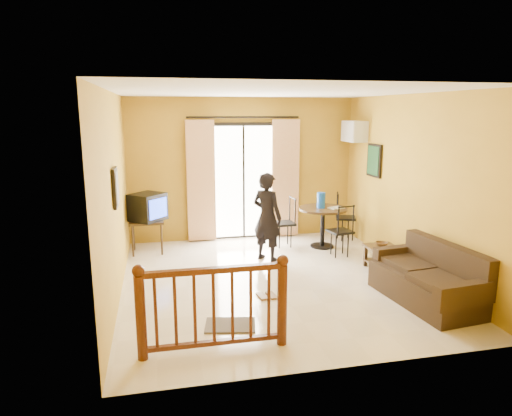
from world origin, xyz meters
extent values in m
plane|color=beige|center=(0.00, 0.00, 0.00)|extent=(5.00, 5.00, 0.00)
plane|color=white|center=(0.00, 0.00, 2.80)|extent=(5.00, 5.00, 0.00)
plane|color=#B78C23|center=(0.00, 2.50, 1.40)|extent=(4.50, 0.00, 4.50)
plane|color=#B78C23|center=(0.00, -2.50, 1.40)|extent=(4.50, 0.00, 4.50)
plane|color=#B78C23|center=(-2.25, 0.00, 1.40)|extent=(0.00, 5.00, 5.00)
plane|color=#B78C23|center=(2.25, 0.00, 1.40)|extent=(0.00, 5.00, 5.00)
cube|color=black|center=(0.00, 2.48, 1.15)|extent=(1.34, 0.03, 2.34)
cube|color=white|center=(0.00, 2.45, 1.15)|extent=(1.20, 0.04, 2.20)
cube|color=black|center=(0.00, 2.43, 1.15)|extent=(0.04, 0.02, 2.20)
cube|color=beige|center=(-0.85, 2.40, 1.20)|extent=(0.55, 0.08, 2.35)
cube|color=beige|center=(0.85, 2.40, 1.20)|extent=(0.55, 0.08, 2.35)
cylinder|color=black|center=(0.00, 2.40, 2.42)|extent=(2.20, 0.04, 0.04)
cube|color=black|center=(-1.90, 1.86, 0.58)|extent=(0.60, 0.50, 0.04)
cylinder|color=black|center=(-2.15, 1.66, 0.29)|extent=(0.04, 0.04, 0.58)
cylinder|color=black|center=(-1.65, 1.66, 0.29)|extent=(0.04, 0.04, 0.58)
cylinder|color=black|center=(-2.15, 2.06, 0.29)|extent=(0.04, 0.04, 0.58)
cylinder|color=black|center=(-1.65, 2.06, 0.29)|extent=(0.04, 0.04, 0.58)
cube|color=black|center=(-1.87, 1.86, 0.85)|extent=(0.73, 0.73, 0.49)
cube|color=#2A4CFC|center=(-1.68, 1.69, 0.85)|extent=(0.30, 0.33, 0.35)
cube|color=black|center=(-2.22, -0.20, 1.55)|extent=(0.04, 0.42, 0.52)
cube|color=#5A534D|center=(-2.19, -0.20, 1.55)|extent=(0.01, 0.34, 0.44)
cylinder|color=black|center=(1.34, 1.52, 0.74)|extent=(0.91, 0.91, 0.04)
cylinder|color=black|center=(1.34, 1.52, 0.37)|extent=(0.08, 0.08, 0.74)
cylinder|color=black|center=(1.34, 1.52, 0.01)|extent=(0.44, 0.44, 0.03)
cylinder|color=blue|center=(1.30, 1.52, 0.90)|extent=(0.16, 0.16, 0.29)
cube|color=beige|center=(1.56, 1.42, 0.77)|extent=(0.33, 0.27, 0.02)
cube|color=silver|center=(2.10, 1.95, 2.15)|extent=(0.30, 0.60, 0.40)
cube|color=gray|center=(1.95, 1.95, 2.15)|extent=(0.02, 0.56, 0.36)
cube|color=black|center=(2.22, 1.30, 1.65)|extent=(0.04, 0.50, 0.60)
cube|color=black|center=(2.19, 1.30, 1.65)|extent=(0.01, 0.42, 0.52)
cube|color=black|center=(1.85, -0.07, 0.36)|extent=(0.48, 0.86, 0.04)
cube|color=black|center=(1.85, -0.07, 0.12)|extent=(0.44, 0.82, 0.03)
cube|color=black|center=(1.66, -0.45, 0.18)|extent=(0.05, 0.05, 0.36)
cube|color=black|center=(2.04, -0.45, 0.18)|extent=(0.05, 0.05, 0.36)
cube|color=black|center=(1.66, 0.32, 0.18)|extent=(0.05, 0.05, 0.36)
cube|color=black|center=(2.04, 0.32, 0.18)|extent=(0.05, 0.05, 0.36)
imported|color=brown|center=(1.85, 0.15, 0.42)|extent=(0.20, 0.20, 0.06)
cube|color=#2F2012|center=(1.80, -1.21, 0.20)|extent=(0.95, 1.64, 0.39)
cube|color=#2F2012|center=(2.09, -1.21, 0.54)|extent=(0.35, 1.57, 0.54)
cube|color=#2F2012|center=(1.80, -1.97, 0.41)|extent=(0.79, 0.24, 0.29)
cube|color=#2F2012|center=(1.80, -0.45, 0.41)|extent=(0.79, 0.24, 0.29)
cube|color=#2F2012|center=(1.75, -1.55, 0.42)|extent=(0.61, 0.69, 0.10)
cube|color=#2F2012|center=(1.75, -0.87, 0.42)|extent=(0.61, 0.69, 0.10)
imported|color=black|center=(0.13, 0.99, 0.77)|extent=(0.65, 0.66, 1.53)
cylinder|color=#471E0F|center=(-1.90, -1.90, 0.46)|extent=(0.11, 0.11, 0.92)
cylinder|color=#471E0F|center=(-0.40, -1.90, 0.46)|extent=(0.11, 0.11, 0.92)
sphere|color=#471E0F|center=(-1.90, -1.90, 0.97)|extent=(0.13, 0.13, 0.13)
sphere|color=#471E0F|center=(-0.40, -1.90, 0.97)|extent=(0.13, 0.13, 0.13)
cube|color=#471E0F|center=(-1.15, -1.90, 0.92)|extent=(1.55, 0.08, 0.06)
cube|color=#471E0F|center=(-1.15, -1.90, 0.10)|extent=(1.55, 0.06, 0.05)
cube|color=#514940|center=(-0.89, -1.35, 0.01)|extent=(0.67, 0.51, 0.02)
cube|color=brown|center=(-0.32, -0.60, 0.01)|extent=(0.13, 0.26, 0.03)
cube|color=brown|center=(-0.18, -0.60, 0.01)|extent=(0.13, 0.26, 0.03)
camera|label=1|loc=(-1.67, -6.38, 2.54)|focal=32.00mm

